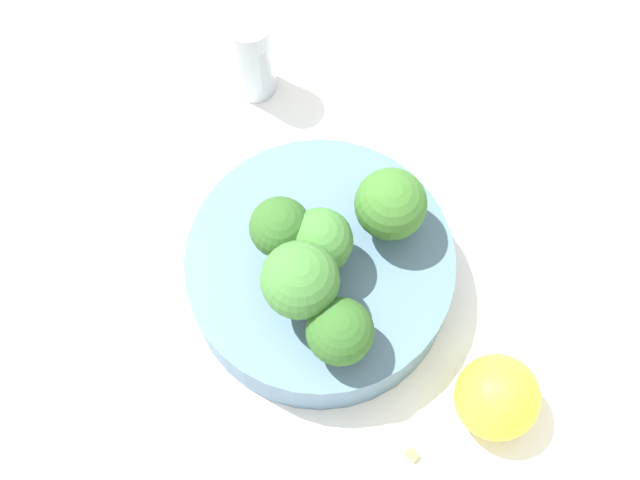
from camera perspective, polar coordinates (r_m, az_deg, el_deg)
ground_plane at (r=0.55m, az=0.00°, el=-2.81°), size 3.00×3.00×0.00m
bowl at (r=0.53m, az=0.00°, el=-2.06°), size 0.16×0.16×0.04m
broccoli_floret_0 at (r=0.49m, az=-2.56°, el=0.67°), size 0.03×0.03×0.05m
broccoli_floret_1 at (r=0.49m, az=0.13°, el=-0.16°), size 0.04×0.04×0.05m
broccoli_floret_2 at (r=0.47m, az=-1.28°, el=-2.62°), size 0.04×0.04×0.06m
broccoli_floret_3 at (r=0.50m, az=4.54°, el=2.23°), size 0.04×0.04×0.05m
broccoli_floret_4 at (r=0.47m, az=0.83°, el=-5.99°), size 0.04×0.04×0.04m
pepper_shaker at (r=0.58m, az=-4.37°, el=11.73°), size 0.03×0.03×0.07m
lemon_wedge at (r=0.52m, az=11.27°, el=-9.85°), size 0.05×0.05×0.05m
almond_crumb_1 at (r=0.52m, az=5.94°, el=-13.47°), size 0.01×0.01×0.01m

